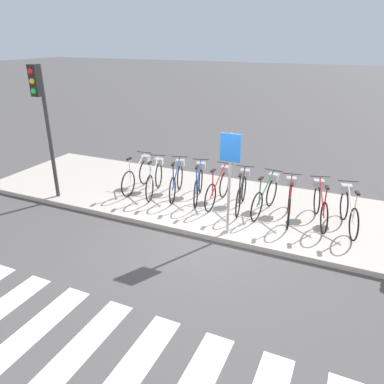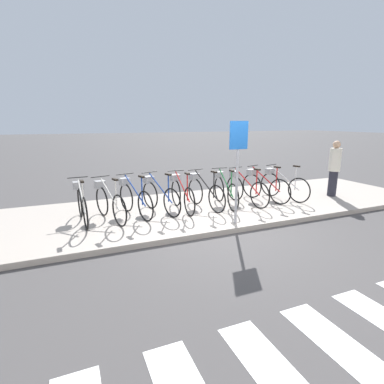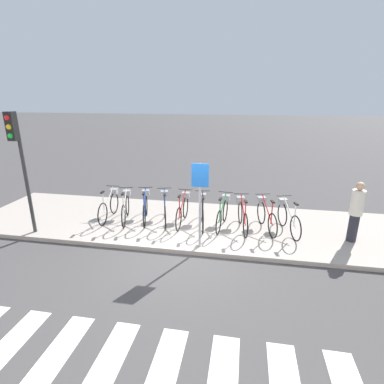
{
  "view_description": "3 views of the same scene",
  "coord_description": "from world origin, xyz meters",
  "px_view_note": "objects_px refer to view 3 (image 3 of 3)",
  "views": [
    {
      "loc": [
        2.77,
        -6.83,
        4.24
      ],
      "look_at": [
        -0.55,
        0.49,
        0.87
      ],
      "focal_mm": 35.0,
      "sensor_mm": 36.0,
      "label": 1
    },
    {
      "loc": [
        -3.04,
        -5.34,
        2.4
      ],
      "look_at": [
        -0.42,
        0.89,
        0.8
      ],
      "focal_mm": 28.0,
      "sensor_mm": 36.0,
      "label": 2
    },
    {
      "loc": [
        1.49,
        -6.87,
        4.02
      ],
      "look_at": [
        0.04,
        1.24,
        1.35
      ],
      "focal_mm": 28.0,
      "sensor_mm": 36.0,
      "label": 3
    }
  ],
  "objects_px": {
    "parked_bicycle_0": "(110,205)",
    "pedestrian": "(356,211)",
    "parked_bicycle_3": "(165,207)",
    "traffic_light": "(18,149)",
    "parked_bicycle_2": "(145,206)",
    "parked_bicycle_7": "(242,215)",
    "parked_bicycle_5": "(203,211)",
    "sign_post": "(200,192)",
    "parked_bicycle_6": "(223,212)",
    "parked_bicycle_4": "(183,209)",
    "parked_bicycle_8": "(266,215)",
    "parked_bicycle_1": "(126,207)",
    "parked_bicycle_9": "(288,217)"
  },
  "relations": [
    {
      "from": "parked_bicycle_3",
      "to": "pedestrian",
      "type": "relative_size",
      "value": 0.98
    },
    {
      "from": "pedestrian",
      "to": "traffic_light",
      "type": "distance_m",
      "value": 9.35
    },
    {
      "from": "parked_bicycle_2",
      "to": "parked_bicycle_9",
      "type": "xyz_separation_m",
      "value": [
        4.44,
        -0.1,
        0.0
      ]
    },
    {
      "from": "parked_bicycle_8",
      "to": "sign_post",
      "type": "distance_m",
      "value": 2.57
    },
    {
      "from": "parked_bicycle_5",
      "to": "sign_post",
      "type": "xyz_separation_m",
      "value": [
        0.13,
        -1.46,
        1.1
      ]
    },
    {
      "from": "sign_post",
      "to": "traffic_light",
      "type": "bearing_deg",
      "value": -179.41
    },
    {
      "from": "parked_bicycle_1",
      "to": "parked_bicycle_3",
      "type": "xyz_separation_m",
      "value": [
        1.27,
        0.16,
        0.0
      ]
    },
    {
      "from": "parked_bicycle_1",
      "to": "parked_bicycle_4",
      "type": "height_order",
      "value": "same"
    },
    {
      "from": "traffic_light",
      "to": "parked_bicycle_6",
      "type": "bearing_deg",
      "value": 15.28
    },
    {
      "from": "parked_bicycle_5",
      "to": "traffic_light",
      "type": "xyz_separation_m",
      "value": [
        -4.87,
        -1.51,
        2.05
      ]
    },
    {
      "from": "parked_bicycle_0",
      "to": "parked_bicycle_3",
      "type": "xyz_separation_m",
      "value": [
        1.86,
        0.08,
        0.0
      ]
    },
    {
      "from": "parked_bicycle_7",
      "to": "parked_bicycle_8",
      "type": "distance_m",
      "value": 0.71
    },
    {
      "from": "parked_bicycle_0",
      "to": "parked_bicycle_5",
      "type": "bearing_deg",
      "value": 0.12
    },
    {
      "from": "parked_bicycle_4",
      "to": "sign_post",
      "type": "relative_size",
      "value": 0.76
    },
    {
      "from": "parked_bicycle_4",
      "to": "parked_bicycle_5",
      "type": "distance_m",
      "value": 0.64
    },
    {
      "from": "parked_bicycle_1",
      "to": "pedestrian",
      "type": "height_order",
      "value": "pedestrian"
    },
    {
      "from": "parked_bicycle_5",
      "to": "parked_bicycle_9",
      "type": "xyz_separation_m",
      "value": [
        2.56,
        -0.04,
        0.0
      ]
    },
    {
      "from": "parked_bicycle_5",
      "to": "sign_post",
      "type": "bearing_deg",
      "value": -84.81
    },
    {
      "from": "parked_bicycle_4",
      "to": "parked_bicycle_8",
      "type": "xyz_separation_m",
      "value": [
        2.56,
        -0.02,
        0.0
      ]
    },
    {
      "from": "parked_bicycle_0",
      "to": "sign_post",
      "type": "relative_size",
      "value": 0.76
    },
    {
      "from": "pedestrian",
      "to": "sign_post",
      "type": "relative_size",
      "value": 0.75
    },
    {
      "from": "parked_bicycle_4",
      "to": "pedestrian",
      "type": "xyz_separation_m",
      "value": [
        4.91,
        -0.39,
        0.44
      ]
    },
    {
      "from": "pedestrian",
      "to": "parked_bicycle_6",
      "type": "bearing_deg",
      "value": 174.49
    },
    {
      "from": "parked_bicycle_6",
      "to": "traffic_light",
      "type": "height_order",
      "value": "traffic_light"
    },
    {
      "from": "parked_bicycle_6",
      "to": "traffic_light",
      "type": "distance_m",
      "value": 6.06
    },
    {
      "from": "parked_bicycle_4",
      "to": "parked_bicycle_8",
      "type": "bearing_deg",
      "value": -0.39
    },
    {
      "from": "parked_bicycle_4",
      "to": "parked_bicycle_5",
      "type": "bearing_deg",
      "value": -3.15
    },
    {
      "from": "parked_bicycle_3",
      "to": "traffic_light",
      "type": "distance_m",
      "value": 4.46
    },
    {
      "from": "parked_bicycle_5",
      "to": "parked_bicycle_3",
      "type": "bearing_deg",
      "value": 176.42
    },
    {
      "from": "parked_bicycle_0",
      "to": "pedestrian",
      "type": "height_order",
      "value": "pedestrian"
    },
    {
      "from": "parked_bicycle_8",
      "to": "parked_bicycle_4",
      "type": "bearing_deg",
      "value": 179.61
    },
    {
      "from": "parked_bicycle_3",
      "to": "parked_bicycle_5",
      "type": "bearing_deg",
      "value": -3.58
    },
    {
      "from": "sign_post",
      "to": "parked_bicycle_0",
      "type": "bearing_deg",
      "value": 155.78
    },
    {
      "from": "traffic_light",
      "to": "sign_post",
      "type": "bearing_deg",
      "value": 0.59
    },
    {
      "from": "parked_bicycle_3",
      "to": "traffic_light",
      "type": "xyz_separation_m",
      "value": [
        -3.63,
        -1.59,
        2.05
      ]
    },
    {
      "from": "parked_bicycle_1",
      "to": "traffic_light",
      "type": "xyz_separation_m",
      "value": [
        -2.36,
        -1.43,
        2.05
      ]
    },
    {
      "from": "parked_bicycle_2",
      "to": "parked_bicycle_7",
      "type": "xyz_separation_m",
      "value": [
        3.11,
        -0.14,
        0.0
      ]
    },
    {
      "from": "parked_bicycle_7",
      "to": "traffic_light",
      "type": "relative_size",
      "value": 0.49
    },
    {
      "from": "parked_bicycle_3",
      "to": "sign_post",
      "type": "xyz_separation_m",
      "value": [
        1.37,
        -1.54,
        1.1
      ]
    },
    {
      "from": "parked_bicycle_2",
      "to": "traffic_light",
      "type": "height_order",
      "value": "traffic_light"
    },
    {
      "from": "parked_bicycle_0",
      "to": "parked_bicycle_5",
      "type": "xyz_separation_m",
      "value": [
        3.1,
        0.01,
        0.0
      ]
    },
    {
      "from": "parked_bicycle_0",
      "to": "parked_bicycle_4",
      "type": "xyz_separation_m",
      "value": [
        2.46,
        0.04,
        0.0
      ]
    },
    {
      "from": "parked_bicycle_3",
      "to": "sign_post",
      "type": "distance_m",
      "value": 2.33
    },
    {
      "from": "parked_bicycle_0",
      "to": "parked_bicycle_4",
      "type": "distance_m",
      "value": 2.46
    },
    {
      "from": "parked_bicycle_1",
      "to": "parked_bicycle_6",
      "type": "relative_size",
      "value": 0.98
    },
    {
      "from": "parked_bicycle_1",
      "to": "parked_bicycle_3",
      "type": "distance_m",
      "value": 1.28
    },
    {
      "from": "parked_bicycle_4",
      "to": "sign_post",
      "type": "bearing_deg",
      "value": -62.74
    },
    {
      "from": "parked_bicycle_2",
      "to": "parked_bicycle_7",
      "type": "height_order",
      "value": "same"
    },
    {
      "from": "parked_bicycle_1",
      "to": "parked_bicycle_3",
      "type": "bearing_deg",
      "value": 7.07
    },
    {
      "from": "parked_bicycle_1",
      "to": "parked_bicycle_5",
      "type": "height_order",
      "value": "same"
    }
  ]
}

